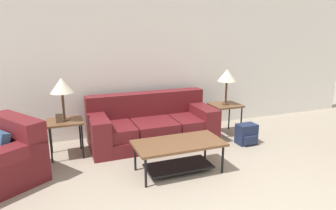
{
  "coord_description": "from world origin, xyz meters",
  "views": [
    {
      "loc": [
        -1.8,
        -1.59,
        1.89
      ],
      "look_at": [
        -0.25,
        2.43,
        0.8
      ],
      "focal_mm": 32.0,
      "sensor_mm": 36.0,
      "label": 1
    }
  ],
  "objects": [
    {
      "name": "side_table_right",
      "position": [
        1.09,
        2.97,
        0.5
      ],
      "size": [
        0.52,
        0.48,
        0.56
      ],
      "color": "brown",
      "rests_on": "ground_plane"
    },
    {
      "name": "picture_frame",
      "position": [
        -1.77,
        2.9,
        0.63
      ],
      "size": [
        0.1,
        0.04,
        0.13
      ],
      "color": "#4C3828",
      "rests_on": "side_table_left"
    },
    {
      "name": "wall_back",
      "position": [
        0.0,
        3.66,
        1.3
      ],
      "size": [
        9.16,
        0.06,
        2.6
      ],
      "color": "white",
      "rests_on": "ground_plane"
    },
    {
      "name": "backpack",
      "position": [
        1.17,
        2.39,
        0.17
      ],
      "size": [
        0.33,
        0.3,
        0.34
      ],
      "color": "#1E2847",
      "rests_on": "ground_plane"
    },
    {
      "name": "table_lamp_left",
      "position": [
        -1.7,
        2.97,
        1.09
      ],
      "size": [
        0.34,
        0.34,
        0.64
      ],
      "color": "#472D1E",
      "rests_on": "side_table_left"
    },
    {
      "name": "side_table_left",
      "position": [
        -1.7,
        2.97,
        0.5
      ],
      "size": [
        0.52,
        0.48,
        0.56
      ],
      "color": "brown",
      "rests_on": "ground_plane"
    },
    {
      "name": "coffee_table",
      "position": [
        -0.31,
        1.86,
        0.32
      ],
      "size": [
        1.2,
        0.61,
        0.43
      ],
      "color": "brown",
      "rests_on": "ground_plane"
    },
    {
      "name": "table_lamp_right",
      "position": [
        1.09,
        2.97,
        1.09
      ],
      "size": [
        0.34,
        0.34,
        0.64
      ],
      "color": "#472D1E",
      "rests_on": "side_table_right"
    },
    {
      "name": "couch",
      "position": [
        -0.31,
        3.05,
        0.29
      ],
      "size": [
        2.1,
        0.95,
        0.82
      ],
      "color": "maroon",
      "rests_on": "ground_plane"
    }
  ]
}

